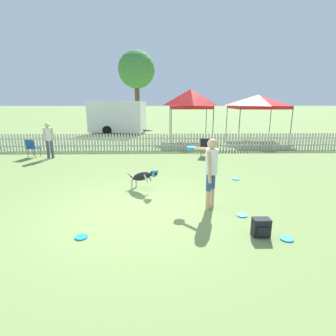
% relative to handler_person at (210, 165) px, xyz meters
% --- Properties ---
extents(ground_plane, '(240.00, 240.00, 0.00)m').
position_rel_handler_person_xyz_m(ground_plane, '(-1.74, -0.20, -1.05)').
color(ground_plane, olive).
extents(handler_person, '(0.72, 1.05, 1.67)m').
position_rel_handler_person_xyz_m(handler_person, '(0.00, 0.00, 0.00)').
color(handler_person, tan).
rests_on(handler_person, ground_plane).
extents(leaping_dog, '(1.00, 0.83, 0.69)m').
position_rel_handler_person_xyz_m(leaping_dog, '(-1.65, 1.28, -0.63)').
color(leaping_dog, black).
rests_on(leaping_dog, ground_plane).
extents(frisbee_near_handler, '(0.23, 0.23, 0.02)m').
position_rel_handler_person_xyz_m(frisbee_near_handler, '(1.29, 2.28, -1.04)').
color(frisbee_near_handler, '#1E8CD8').
rests_on(frisbee_near_handler, ground_plane).
extents(frisbee_near_dog, '(0.23, 0.23, 0.02)m').
position_rel_handler_person_xyz_m(frisbee_near_dog, '(-2.63, -1.37, -1.04)').
color(frisbee_near_dog, '#1E8CD8').
rests_on(frisbee_near_dog, ground_plane).
extents(frisbee_midfield, '(0.23, 0.23, 0.02)m').
position_rel_handler_person_xyz_m(frisbee_midfield, '(1.20, -1.53, -1.04)').
color(frisbee_midfield, '#1E8CD8').
rests_on(frisbee_midfield, ground_plane).
extents(frisbee_far_scatter, '(0.23, 0.23, 0.02)m').
position_rel_handler_person_xyz_m(frisbee_far_scatter, '(0.67, -0.49, -1.04)').
color(frisbee_far_scatter, '#1E8CD8').
rests_on(frisbee_far_scatter, ground_plane).
extents(backpack_on_grass, '(0.32, 0.24, 0.35)m').
position_rel_handler_person_xyz_m(backpack_on_grass, '(0.76, -1.39, -0.87)').
color(backpack_on_grass, black).
rests_on(backpack_on_grass, ground_plane).
extents(picket_fence, '(20.27, 0.04, 0.87)m').
position_rel_handler_person_xyz_m(picket_fence, '(-1.74, 7.38, -0.61)').
color(picket_fence, beige).
rests_on(picket_fence, ground_plane).
extents(folding_chair_blue_left, '(0.51, 0.53, 0.82)m').
position_rel_handler_person_xyz_m(folding_chair_blue_left, '(-6.91, 5.86, -0.56)').
color(folding_chair_blue_left, '#333338').
rests_on(folding_chair_blue_left, ground_plane).
extents(folding_chair_center, '(0.60, 0.61, 0.83)m').
position_rel_handler_person_xyz_m(folding_chair_center, '(0.91, 5.96, -0.55)').
color(folding_chair_center, '#333338').
rests_on(folding_chair_center, ground_plane).
extents(canopy_tent_main, '(2.48, 2.48, 3.17)m').
position_rel_handler_person_xyz_m(canopy_tent_main, '(0.67, 10.68, 1.53)').
color(canopy_tent_main, '#333338').
rests_on(canopy_tent_main, ground_plane).
extents(canopy_tent_secondary, '(3.09, 3.09, 2.83)m').
position_rel_handler_person_xyz_m(canopy_tent_secondary, '(4.93, 10.90, 1.36)').
color(canopy_tent_secondary, '#333338').
rests_on(canopy_tent_secondary, ground_plane).
extents(spectator_standing, '(0.41, 0.27, 1.56)m').
position_rel_handler_person_xyz_m(spectator_standing, '(-6.05, 5.69, -0.11)').
color(spectator_standing, '#474C5B').
rests_on(spectator_standing, ground_plane).
extents(equipment_trailer, '(4.96, 2.69, 2.44)m').
position_rel_handler_person_xyz_m(equipment_trailer, '(-4.49, 14.66, 0.24)').
color(equipment_trailer, white).
rests_on(equipment_trailer, ground_plane).
extents(tree_left_grove, '(3.35, 3.35, 6.90)m').
position_rel_handler_person_xyz_m(tree_left_grove, '(-3.37, 19.59, 4.11)').
color(tree_left_grove, brown).
rests_on(tree_left_grove, ground_plane).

